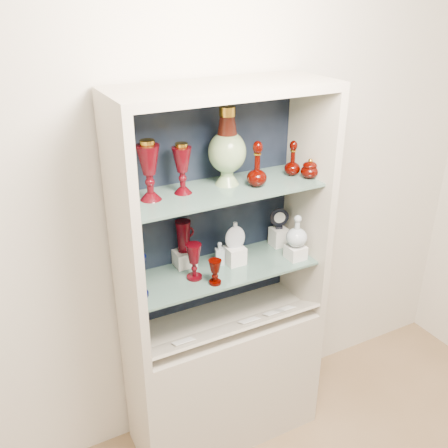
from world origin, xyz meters
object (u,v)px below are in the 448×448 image
ruby_pitcher (183,236)px  ruby_goblet_small (215,272)px  clear_round_decanter (297,232)px  cameo_medallion (279,218)px  ruby_decanter_b (293,157)px  cobalt_goblet (138,276)px  ruby_decanter_a (257,161)px  clear_square_bottle (220,253)px  flat_flask (235,234)px  lidded_bowl (310,168)px  enamel_urn (227,147)px  pedestal_lamp_left (149,171)px  ruby_goblet_tall (194,261)px  pedestal_lamp_right (182,169)px

ruby_pitcher → ruby_goblet_small: bearing=-91.3°
clear_round_decanter → cameo_medallion: bearing=89.4°
cameo_medallion → ruby_pitcher: bearing=-163.6°
ruby_decanter_b → cobalt_goblet: size_ratio=0.92×
ruby_decanter_a → clear_square_bottle: 0.51m
ruby_decanter_a → flat_flask: ruby_decanter_a is taller
lidded_bowl → flat_flask: (-0.36, 0.09, -0.31)m
ruby_decanter_b → flat_flask: 0.47m
clear_square_bottle → clear_round_decanter: bearing=-18.6°
enamel_urn → cobalt_goblet: (-0.49, -0.09, -0.50)m
pedestal_lamp_left → lidded_bowl: size_ratio=2.66×
lidded_bowl → cameo_medallion: (-0.06, 0.15, -0.31)m
ruby_goblet_tall → ruby_goblet_small: size_ratio=1.46×
pedestal_lamp_right → ruby_decanter_a: 0.34m
pedestal_lamp_right → clear_square_bottle: size_ratio=1.86×
ruby_decanter_b → cameo_medallion: 0.36m
pedestal_lamp_left → ruby_decanter_b: size_ratio=1.43×
flat_flask → cameo_medallion: (0.30, 0.06, -0.00)m
flat_flask → lidded_bowl: bearing=-0.3°
ruby_goblet_tall → ruby_pitcher: (0.01, 0.14, 0.07)m
ruby_decanter_b → ruby_goblet_tall: ruby_decanter_b is taller
pedestal_lamp_left → cameo_medallion: size_ratio=2.24×
clear_square_bottle → lidded_bowl: bearing=-14.4°
ruby_pitcher → enamel_urn: bearing=-35.9°
ruby_goblet_small → lidded_bowl: bearing=4.5°
enamel_urn → ruby_decanter_a: size_ratio=1.51×
pedestal_lamp_right → lidded_bowl: bearing=-9.3°
ruby_decanter_a → cobalt_goblet: ruby_decanter_a is taller
cobalt_goblet → clear_square_bottle: (0.45, 0.09, -0.04)m
ruby_decanter_a → ruby_goblet_small: 0.54m
lidded_bowl → cameo_medallion: size_ratio=0.84×
ruby_decanter_a → clear_round_decanter: 0.45m
pedestal_lamp_left → ruby_decanter_a: (0.49, -0.07, -0.01)m
cameo_medallion → ruby_decanter_a: bearing=-130.3°
ruby_decanter_b → cameo_medallion: size_ratio=1.57×
enamel_urn → clear_square_bottle: 0.54m
pedestal_lamp_left → flat_flask: 0.57m
cobalt_goblet → ruby_decanter_a: bearing=-0.1°
ruby_decanter_b → ruby_goblet_tall: size_ratio=1.02×
ruby_goblet_tall → flat_flask: flat_flask is taller
ruby_goblet_small → cameo_medallion: (0.47, 0.19, 0.10)m
ruby_decanter_a → cobalt_goblet: bearing=179.9°
flat_flask → cameo_medallion: size_ratio=1.19×
ruby_goblet_small → cameo_medallion: cameo_medallion is taller
enamel_urn → ruby_decanter_b: 0.35m
enamel_urn → cameo_medallion: size_ratio=3.07×
ruby_decanter_a → clear_round_decanter: (0.22, -0.04, -0.39)m
pedestal_lamp_left → clear_square_bottle: 0.60m
ruby_goblet_tall → pedestal_lamp_right: bearing=109.8°
ruby_goblet_small → cameo_medallion: 0.52m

